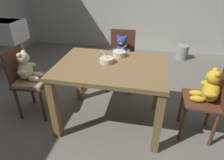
% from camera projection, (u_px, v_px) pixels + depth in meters
% --- Properties ---
extents(ground_plane, '(5.20, 5.20, 0.04)m').
position_uv_depth(ground_plane, '(111.00, 121.00, 2.43)').
color(ground_plane, slate).
extents(dining_table, '(1.16, 0.84, 0.75)m').
position_uv_depth(dining_table, '(111.00, 75.00, 2.10)').
color(dining_table, olive).
rests_on(dining_table, ground_plane).
extents(teddy_chair_far_center, '(0.41, 0.43, 0.86)m').
position_uv_depth(teddy_chair_far_center, '(121.00, 53.00, 2.87)').
color(teddy_chair_far_center, '#553220').
rests_on(teddy_chair_far_center, ground_plane).
extents(teddy_chair_near_right, '(0.39, 0.40, 0.90)m').
position_uv_depth(teddy_chair_near_right, '(209.00, 93.00, 1.96)').
color(teddy_chair_near_right, '#56301E').
rests_on(teddy_chair_near_right, ground_plane).
extents(teddy_chair_near_left, '(0.40, 0.42, 0.85)m').
position_uv_depth(teddy_chair_near_left, '(28.00, 75.00, 2.30)').
color(teddy_chair_near_left, '#512C1D').
rests_on(teddy_chair_near_left, ground_plane).
extents(porridge_bowl_cream_center, '(0.15, 0.15, 0.13)m').
position_uv_depth(porridge_bowl_cream_center, '(107.00, 60.00, 2.08)').
color(porridge_bowl_cream_center, beige).
rests_on(porridge_bowl_cream_center, dining_table).
extents(porridge_bowl_white_far_center, '(0.16, 0.15, 0.13)m').
position_uv_depth(porridge_bowl_white_far_center, '(119.00, 54.00, 2.23)').
color(porridge_bowl_white_far_center, silver).
rests_on(porridge_bowl_white_far_center, dining_table).
extents(sink_basin, '(0.54, 0.45, 0.88)m').
position_uv_depth(sink_basin, '(9.00, 38.00, 3.38)').
color(sink_basin, '#B7B2A8').
rests_on(sink_basin, ground_plane).
extents(metal_pail, '(0.23, 0.23, 0.28)m').
position_uv_depth(metal_pail, '(182.00, 52.00, 3.99)').
color(metal_pail, '#93969B').
rests_on(metal_pail, ground_plane).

